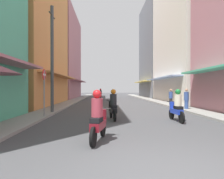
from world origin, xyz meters
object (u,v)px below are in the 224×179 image
object	(u,v)px
motorbike_black	(113,106)
pedestrian_foreground	(171,98)
motorbike_red	(101,95)
motorbike_blue	(176,107)
motorbike_maroon	(98,118)
street_sign_no_entry	(44,86)
pedestrian_crossing	(186,99)
utility_pole	(52,59)

from	to	relation	value
motorbike_black	pedestrian_foreground	size ratio (longest dim) A/B	1.15
pedestrian_foreground	motorbike_red	bearing A→B (deg)	121.71
motorbike_red	motorbike_blue	bearing A→B (deg)	-77.53
motorbike_maroon	motorbike_blue	size ratio (longest dim) A/B	0.99
street_sign_no_entry	motorbike_black	bearing A→B (deg)	-8.50
motorbike_maroon	pedestrian_crossing	bearing A→B (deg)	53.15
motorbike_maroon	pedestrian_foreground	size ratio (longest dim) A/B	1.14
motorbike_maroon	pedestrian_crossing	xyz separation A→B (m)	(6.16, 8.22, 0.10)
motorbike_blue	motorbike_red	size ratio (longest dim) A/B	1.00
motorbike_blue	motorbike_red	world-z (taller)	same
motorbike_maroon	motorbike_red	bearing A→B (deg)	91.14
street_sign_no_entry	pedestrian_crossing	bearing A→B (deg)	20.91
motorbike_blue	utility_pole	world-z (taller)	utility_pole
motorbike_black	motorbike_maroon	bearing A→B (deg)	-98.26
motorbike_blue	pedestrian_crossing	distance (m)	5.31
pedestrian_foreground	motorbike_maroon	bearing A→B (deg)	-117.96
motorbike_black	pedestrian_crossing	xyz separation A→B (m)	(5.56, 4.07, 0.10)
pedestrian_crossing	street_sign_no_entry	size ratio (longest dim) A/B	0.61
motorbike_blue	pedestrian_crossing	xyz separation A→B (m)	(2.47, 4.71, 0.10)
motorbike_maroon	pedestrian_foreground	bearing A→B (deg)	62.04
motorbike_maroon	motorbike_black	bearing A→B (deg)	81.74
pedestrian_crossing	street_sign_no_entry	world-z (taller)	street_sign_no_entry
pedestrian_foreground	street_sign_no_entry	world-z (taller)	street_sign_no_entry
motorbike_blue	pedestrian_foreground	xyz separation A→B (m)	(2.44, 8.05, 0.08)
pedestrian_crossing	pedestrian_foreground	bearing A→B (deg)	90.39
motorbike_black	utility_pole	distance (m)	5.33
motorbike_blue	motorbike_black	xyz separation A→B (m)	(-3.09, 0.63, 0.00)
motorbike_black	pedestrian_crossing	size ratio (longest dim) A/B	1.13
utility_pole	motorbike_black	bearing A→B (deg)	-33.84
motorbike_blue	pedestrian_crossing	size ratio (longest dim) A/B	1.13
motorbike_red	pedestrian_crossing	distance (m)	15.46
pedestrian_crossing	motorbike_blue	bearing A→B (deg)	-117.67
motorbike_blue	pedestrian_foreground	bearing A→B (deg)	73.10
motorbike_black	street_sign_no_entry	world-z (taller)	street_sign_no_entry
motorbike_black	street_sign_no_entry	distance (m)	3.84
motorbike_maroon	motorbike_red	xyz separation A→B (m)	(-0.44, 22.20, 0.00)
motorbike_black	pedestrian_foreground	bearing A→B (deg)	53.26
motorbike_black	street_sign_no_entry	size ratio (longest dim) A/B	0.68
motorbike_blue	pedestrian_foreground	world-z (taller)	motorbike_blue
street_sign_no_entry	utility_pole	bearing A→B (deg)	92.89
motorbike_maroon	motorbike_blue	bearing A→B (deg)	43.57
motorbike_red	pedestrian_foreground	bearing A→B (deg)	-58.29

